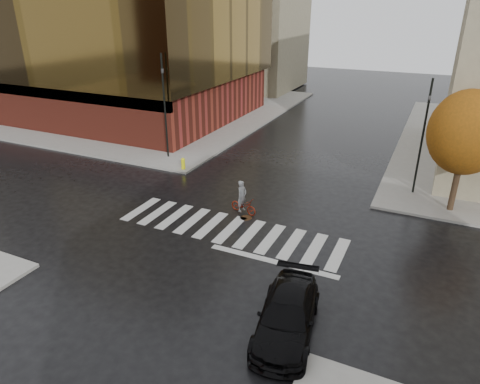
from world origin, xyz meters
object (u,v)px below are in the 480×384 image
(cyclist, at_px, (243,202))
(traffic_light_nw, at_px, (164,100))
(fire_hydrant, at_px, (183,163))
(sedan, at_px, (287,315))
(traffic_light_ne, at_px, (424,131))

(cyclist, distance_m, traffic_light_nw, 11.04)
(traffic_light_nw, relative_size, fire_hydrant, 9.19)
(sedan, distance_m, cyclist, 9.28)
(traffic_light_nw, xyz_separation_m, fire_hydrant, (2.39, -1.74, -3.69))
(cyclist, bearing_deg, traffic_light_ne, -37.86)
(traffic_light_nw, relative_size, traffic_light_ne, 1.09)
(cyclist, bearing_deg, sedan, -132.24)
(sedan, height_order, cyclist, cyclist)
(sedan, bearing_deg, traffic_light_ne, 69.07)
(cyclist, bearing_deg, fire_hydrant, 71.18)
(cyclist, xyz_separation_m, traffic_light_ne, (8.15, 6.50, 3.25))
(cyclist, height_order, fire_hydrant, cyclist)
(traffic_light_ne, bearing_deg, fire_hydrant, 15.56)
(fire_hydrant, bearing_deg, traffic_light_ne, 9.81)
(cyclist, relative_size, fire_hydrant, 2.34)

